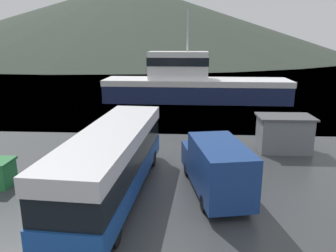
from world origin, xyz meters
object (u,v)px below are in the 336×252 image
object	(u,v)px
delivery_van	(216,166)
dock_kiosk	(284,133)
tour_bus	(113,158)
fishing_boat	(192,83)

from	to	relation	value
delivery_van	dock_kiosk	distance (m)	8.13
delivery_van	dock_kiosk	xyz separation A→B (m)	(4.93, 6.46, -0.18)
delivery_van	dock_kiosk	bearing A→B (deg)	41.78
tour_bus	fishing_boat	world-z (taller)	fishing_boat
tour_bus	delivery_van	size ratio (longest dim) A/B	1.73
dock_kiosk	fishing_boat	bearing A→B (deg)	107.53
delivery_van	dock_kiosk	size ratio (longest dim) A/B	1.85
delivery_van	tour_bus	bearing A→B (deg)	174.17
fishing_boat	tour_bus	bearing A→B (deg)	-7.91
tour_bus	delivery_van	world-z (taller)	tour_bus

